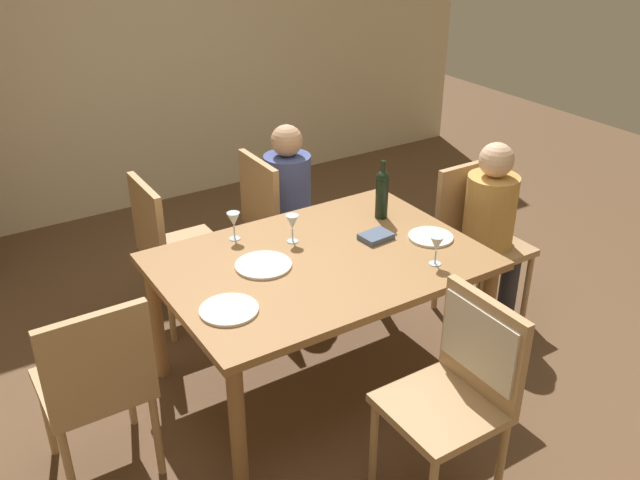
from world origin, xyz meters
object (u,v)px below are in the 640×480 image
person_man_bearded (291,195)px  dinner_plate_guest_left (229,310)px  wine_glass_near_left (292,223)px  dinner_plate_host (263,265)px  person_woman_host (492,221)px  dinner_plate_guest_right (431,237)px  dining_table (320,272)px  wine_bottle_tall_green (382,192)px  chair_near (466,372)px  chair_left_end (96,380)px  chair_right_end (476,231)px  wine_glass_centre (437,245)px  chair_far_left (170,242)px  wine_glass_near_right (234,220)px  chair_far_right (276,214)px

person_man_bearded → dinner_plate_guest_left: size_ratio=4.27×
wine_glass_near_left → dinner_plate_host: wine_glass_near_left is taller
person_woman_host → dinner_plate_guest_right: 0.58m
person_man_bearded → dining_table: bearing=-22.1°
person_man_bearded → wine_bottle_tall_green: person_man_bearded is taller
dining_table → person_man_bearded: person_man_bearded is taller
chair_near → person_woman_host: (1.03, 0.90, 0.05)m
chair_near → dinner_plate_guest_right: 0.94m
chair_left_end → person_woman_host: person_woman_host is taller
dinner_plate_guest_left → chair_left_end: bearing=169.9°
chair_right_end → dinner_plate_host: (-1.43, -0.01, 0.21)m
chair_right_end → wine_glass_centre: (-0.72, -0.44, 0.30)m
dinner_plate_guest_left → wine_glass_centre: bearing=-8.8°
dinner_plate_guest_left → dinner_plate_guest_right: same height
wine_bottle_tall_green → dinner_plate_host: bearing=-170.4°
chair_far_left → dinner_plate_guest_left: bearing=-7.6°
dinner_plate_host → dinner_plate_guest_left: same height
dining_table → wine_glass_centre: 0.59m
person_man_bearded → dinner_plate_guest_left: bearing=-40.8°
dinner_plate_guest_right → chair_near: bearing=-120.9°
dining_table → wine_glass_centre: (0.44, -0.35, 0.19)m
wine_glass_near_left → dinner_plate_host: 0.31m
chair_left_end → wine_glass_near_right: 1.07m
dining_table → person_man_bearded: 1.00m
dining_table → person_man_bearded: (0.38, 0.92, -0.01)m
chair_far_right → wine_glass_near_left: 0.82m
person_man_bearded → dinner_plate_host: size_ratio=3.99×
dining_table → chair_left_end: bearing=-175.7°
chair_left_end → chair_near: 1.53m
dinner_plate_guest_right → dining_table: bearing=167.9°
chair_right_end → dinner_plate_guest_right: 0.63m
chair_far_right → wine_bottle_tall_green: bearing=20.9°
chair_far_right → dinner_plate_guest_right: size_ratio=3.94×
chair_far_right → person_man_bearded: bearing=90.0°
chair_far_right → person_man_bearded: size_ratio=0.84×
wine_glass_near_right → chair_left_end: bearing=-150.9°
chair_near → dinner_plate_guest_right: (0.48, 0.80, 0.14)m
wine_glass_centre → wine_glass_near_right: (-0.70, 0.76, 0.00)m
person_woman_host → person_man_bearded: size_ratio=1.01×
chair_far_left → dinner_plate_host: size_ratio=3.34×
wine_glass_near_left → dinner_plate_host: (-0.25, -0.15, -0.10)m
dining_table → dinner_plate_guest_right: 0.62m
chair_right_end → chair_left_end: bearing=4.3°
chair_left_end → person_man_bearded: bearing=33.4°
chair_right_end → dinner_plate_host: chair_right_end is taller
person_woman_host → wine_bottle_tall_green: 0.71m
wine_glass_centre → chair_left_end: bearing=170.7°
person_man_bearded → wine_glass_centre: 1.29m
dinner_plate_guest_right → dinner_plate_guest_left: bearing=-177.1°
dinner_plate_host → dinner_plate_guest_left: bearing=-139.5°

